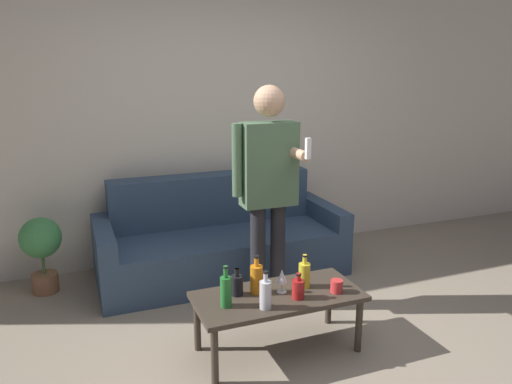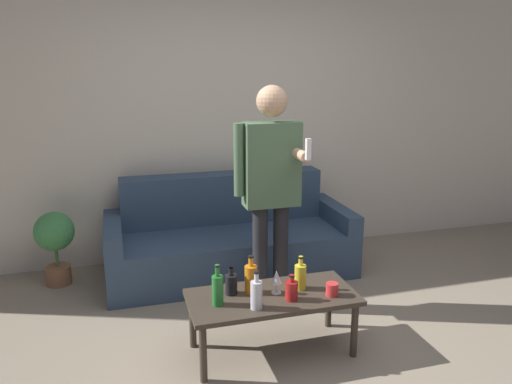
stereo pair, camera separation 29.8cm
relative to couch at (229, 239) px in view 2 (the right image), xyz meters
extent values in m
plane|color=gray|center=(0.15, -1.67, -0.29)|extent=(16.00, 16.00, 0.00)
cube|color=beige|center=(0.15, 0.48, 1.06)|extent=(8.00, 0.06, 2.70)
cube|color=#334760|center=(0.00, -0.18, -0.10)|extent=(1.81, 0.61, 0.39)
cube|color=#334760|center=(0.00, 0.24, 0.12)|extent=(1.81, 0.24, 0.83)
cube|color=#334760|center=(-0.97, -0.06, -0.02)|extent=(0.14, 0.85, 0.55)
cube|color=#334760|center=(0.97, -0.06, -0.02)|extent=(0.14, 0.85, 0.55)
cube|color=#3D3328|center=(-0.03, -1.34, 0.09)|extent=(1.05, 0.49, 0.03)
cylinder|color=#3D3328|center=(-0.51, -1.53, -0.11)|extent=(0.04, 0.04, 0.36)
cylinder|color=#3D3328|center=(0.45, -1.53, -0.11)|extent=(0.04, 0.04, 0.36)
cylinder|color=#3D3328|center=(-0.51, -1.14, -0.11)|extent=(0.04, 0.04, 0.36)
cylinder|color=#3D3328|center=(0.45, -1.14, -0.11)|extent=(0.04, 0.04, 0.36)
cylinder|color=#23752D|center=(-0.38, -1.37, 0.19)|extent=(0.07, 0.07, 0.18)
cylinder|color=#23752D|center=(-0.38, -1.37, 0.32)|extent=(0.03, 0.03, 0.07)
cylinder|color=black|center=(-0.38, -1.37, 0.35)|extent=(0.03, 0.03, 0.01)
cylinder|color=black|center=(-0.27, -1.25, 0.16)|extent=(0.08, 0.08, 0.13)
cylinder|color=black|center=(-0.27, -1.25, 0.25)|extent=(0.03, 0.03, 0.05)
cylinder|color=black|center=(-0.27, -1.25, 0.27)|extent=(0.03, 0.03, 0.01)
cylinder|color=yellow|center=(0.17, -1.30, 0.18)|extent=(0.08, 0.08, 0.16)
cylinder|color=yellow|center=(0.17, -1.30, 0.29)|extent=(0.03, 0.03, 0.06)
cylinder|color=black|center=(0.17, -1.30, 0.32)|extent=(0.03, 0.03, 0.01)
cylinder|color=#B21E1E|center=(0.06, -1.43, 0.16)|extent=(0.08, 0.08, 0.12)
cylinder|color=#B21E1E|center=(0.06, -1.43, 0.24)|extent=(0.03, 0.03, 0.05)
cylinder|color=black|center=(0.06, -1.43, 0.26)|extent=(0.03, 0.03, 0.01)
cylinder|color=silver|center=(-0.17, -1.48, 0.18)|extent=(0.07, 0.07, 0.17)
cylinder|color=silver|center=(-0.17, -1.48, 0.30)|extent=(0.03, 0.03, 0.07)
cylinder|color=black|center=(-0.17, -1.48, 0.33)|extent=(0.03, 0.03, 0.01)
cylinder|color=orange|center=(-0.15, -1.27, 0.19)|extent=(0.08, 0.08, 0.18)
cylinder|color=orange|center=(-0.15, -1.27, 0.31)|extent=(0.03, 0.03, 0.07)
cylinder|color=black|center=(-0.15, -1.27, 0.34)|extent=(0.03, 0.03, 0.01)
cylinder|color=silver|center=(0.00, -1.32, 0.10)|extent=(0.06, 0.06, 0.01)
cylinder|color=silver|center=(0.00, -1.32, 0.14)|extent=(0.01, 0.01, 0.06)
cone|color=silver|center=(0.00, -1.32, 0.21)|extent=(0.07, 0.07, 0.09)
cylinder|color=red|center=(0.32, -1.44, 0.14)|extent=(0.08, 0.08, 0.08)
cylinder|color=#232328|center=(0.06, -0.75, 0.11)|extent=(0.11, 0.11, 0.80)
cylinder|color=#232328|center=(0.22, -0.75, 0.11)|extent=(0.11, 0.11, 0.80)
cube|color=#4C6B4C|center=(0.14, -0.75, 0.81)|extent=(0.40, 0.17, 0.60)
sphere|color=tan|center=(0.14, -0.75, 1.25)|extent=(0.22, 0.22, 0.22)
cylinder|color=#4C6B4C|center=(-0.09, -0.75, 0.85)|extent=(0.07, 0.07, 0.51)
cylinder|color=tan|center=(0.30, -0.88, 0.90)|extent=(0.07, 0.27, 0.07)
cube|color=white|center=(0.30, -1.05, 0.96)|extent=(0.03, 0.03, 0.14)
cylinder|color=#936042|center=(-1.44, 0.12, -0.21)|extent=(0.20, 0.20, 0.15)
cylinder|color=#476B38|center=(-1.44, 0.12, -0.04)|extent=(0.02, 0.02, 0.19)
sphere|color=#428E4C|center=(-1.44, 0.12, 0.17)|extent=(0.32, 0.32, 0.32)
camera|label=1|loc=(-1.20, -3.95, 1.50)|focal=35.00mm
camera|label=2|loc=(-0.91, -4.04, 1.50)|focal=35.00mm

